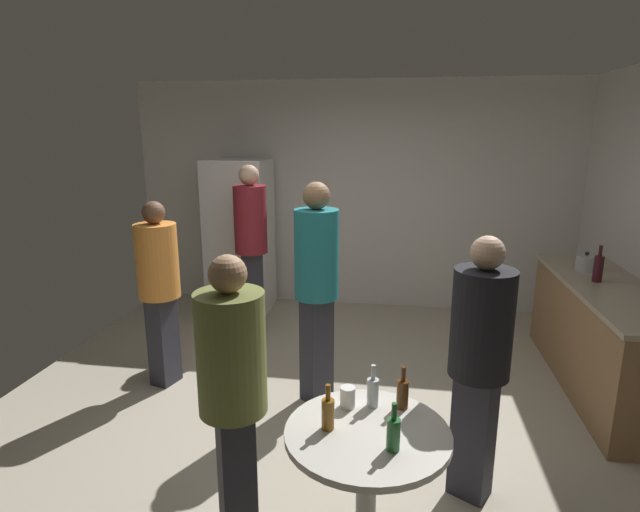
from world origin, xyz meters
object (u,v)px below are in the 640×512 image
Objects in this scene: foreground_table at (367,450)px; beer_bottle_green at (393,433)px; kettle at (586,263)px; beer_bottle_amber at (328,413)px; person_in_olive_shirt at (233,384)px; person_in_maroon_shirt at (251,236)px; person_in_black_shirt at (480,351)px; person_in_orange_shirt at (159,280)px; beer_bottle_brown at (403,393)px; refrigerator at (240,236)px; beer_bottle_clear at (373,391)px; person_in_teal_shirt at (316,277)px; wine_bottle_on_counter at (598,268)px; plastic_cup_white at (348,397)px.

beer_bottle_green reaches higher than foreground_table.
beer_bottle_amber is (-1.97, -2.57, -0.15)m from kettle.
beer_bottle_amber is 0.49m from person_in_olive_shirt.
person_in_maroon_shirt is (-1.22, 2.86, 0.23)m from beer_bottle_amber.
person_in_orange_shirt is (-2.42, 1.03, -0.00)m from person_in_black_shirt.
beer_bottle_amber is 0.43m from beer_bottle_brown.
person_in_orange_shirt is (-0.08, -1.92, 0.02)m from refrigerator.
refrigerator is 2.25× the size of foreground_table.
person_in_orange_shirt is (-2.00, 1.38, 0.10)m from beer_bottle_brown.
person_in_black_shirt is (0.46, 0.71, 0.10)m from beer_bottle_green.
person_in_olive_shirt reaches higher than beer_bottle_clear.
beer_bottle_brown is (0.16, 0.24, 0.19)m from foreground_table.
person_in_orange_shirt reaches higher than person_in_olive_shirt.
person_in_teal_shirt is at bearing 54.71° from person_in_olive_shirt.
foreground_table is 2.46m from person_in_orange_shirt.
person_in_orange_shirt is at bearing -170.57° from wine_bottle_on_counter.
person_in_teal_shirt is at bearing 12.82° from person_in_orange_shirt.
foreground_table is 3.48× the size of beer_bottle_amber.
kettle is 2.93m from beer_bottle_clear.
beer_bottle_clear is at bearing -21.01° from person_in_orange_shirt.
person_in_black_shirt is (0.70, 0.38, 0.13)m from plastic_cup_white.
beer_bottle_brown reaches higher than foreground_table.
beer_bottle_clear is at bearing 8.72° from person_in_maroon_shirt.
wine_bottle_on_counter reaches higher than kettle.
person_in_olive_shirt reaches higher than wine_bottle_on_counter.
beer_bottle_clear is at bearing 12.40° from plastic_cup_white.
plastic_cup_white is (1.63, -3.34, -0.11)m from refrigerator.
beer_bottle_brown is at bearing 34.98° from beer_bottle_amber.
beer_bottle_brown is at bearing 2.42° from beer_bottle_clear.
person_in_olive_shirt is at bearing -34.76° from person_in_black_shirt.
person_in_teal_shirt is at bearing 101.33° from beer_bottle_amber.
kettle is at bearing 179.76° from person_in_black_shirt.
person_in_orange_shirt is at bearing 145.39° from beer_bottle_brown.
person_in_teal_shirt is at bearing 111.26° from beer_bottle_clear.
wine_bottle_on_counter is at bearing 56.79° from person_in_teal_shirt.
foreground_table is 0.51× the size of person_in_orange_shirt.
beer_bottle_green is at bearing -124.89° from wine_bottle_on_counter.
person_in_olive_shirt is (-0.68, -0.21, 0.10)m from beer_bottle_clear.
beer_bottle_amber is 2.32m from person_in_orange_shirt.
beer_bottle_amber is 0.33m from beer_bottle_green.
person_in_maroon_shirt is at bearing 168.66° from wine_bottle_on_counter.
foreground_table is at bearing 133.06° from beer_bottle_green.
person_in_teal_shirt is 1.12× the size of person_in_orange_shirt.
person_in_orange_shirt is (-0.43, -1.23, -0.13)m from person_in_maroon_shirt.
person_in_orange_shirt is (-1.34, 0.07, -0.11)m from person_in_teal_shirt.
refrigerator is 1.93m from person_in_orange_shirt.
beer_bottle_amber and beer_bottle_green have the same top height.
beer_bottle_amber is 0.15× the size of person_in_olive_shirt.
person_in_black_shirt is at bearing -7.19° from person_in_orange_shirt.
person_in_olive_shirt reaches higher than beer_bottle_brown.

